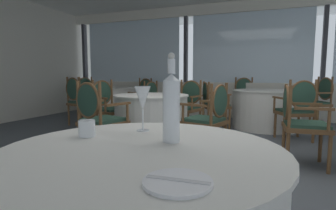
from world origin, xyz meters
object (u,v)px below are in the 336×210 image
object	(u,v)px
dining_chair_2_0	(298,118)
dining_chair_3_0	(187,102)
dining_chair_3_3	(210,114)
dining_chair_1_2	(88,93)
dining_chair_3_2	(97,114)
dining_chair_3_1	(107,104)
dining_chair_0_1	(212,101)
water_bottle	(171,106)
dining_chair_0_3	(319,98)
water_tumbler	(87,128)
side_plate	(178,182)
wine_glass	(143,99)
dining_chair_0_0	(245,95)
dining_chair_1_0	(147,99)
dining_chair_0_2	(298,106)
dining_chair_1_1	(143,93)

from	to	relation	value
dining_chair_2_0	dining_chair_3_0	world-z (taller)	dining_chair_3_0
dining_chair_3_0	dining_chair_3_3	distance (m)	1.38
dining_chair_1_2	dining_chair_3_2	world-z (taller)	dining_chair_1_2
dining_chair_3_1	dining_chair_3_3	bearing A→B (deg)	0.00
dining_chair_0_1	dining_chair_3_3	xyz separation A→B (m)	(0.31, -1.73, 0.01)
water_bottle	dining_chair_0_3	size ratio (longest dim) A/B	0.37
water_bottle	water_tumbler	world-z (taller)	water_bottle
dining_chair_0_1	dining_chair_1_2	world-z (taller)	dining_chair_1_2
side_plate	water_bottle	size ratio (longest dim) A/B	0.50
wine_glass	dining_chair_0_1	size ratio (longest dim) A/B	0.25
dining_chair_0_1	dining_chair_3_0	world-z (taller)	dining_chair_3_0
wine_glass	dining_chair_0_1	world-z (taller)	wine_glass
side_plate	wine_glass	distance (m)	0.70
dining_chair_0_3	dining_chair_1_2	bearing A→B (deg)	-21.72
side_plate	dining_chair_0_0	xyz separation A→B (m)	(-0.23, 5.79, -0.17)
dining_chair_3_0	dining_chair_3_2	size ratio (longest dim) A/B	0.99
water_bottle	dining_chair_3_2	world-z (taller)	water_bottle
water_tumbler	dining_chair_0_0	world-z (taller)	dining_chair_0_0
side_plate	dining_chair_3_1	size ratio (longest dim) A/B	0.19
water_tumbler	dining_chair_3_3	bearing A→B (deg)	86.60
water_tumbler	dining_chair_3_3	xyz separation A→B (m)	(0.13, 2.26, -0.24)
dining_chair_1_2	dining_chair_2_0	distance (m)	5.12
dining_chair_3_2	dining_chair_0_3	bearing A→B (deg)	-23.95
dining_chair_1_0	dining_chair_2_0	world-z (taller)	dining_chair_2_0
dining_chair_0_0	dining_chair_3_3	bearing A→B (deg)	-28.78
water_tumbler	dining_chair_0_1	bearing A→B (deg)	92.51
dining_chair_0_0	dining_chair_1_2	bearing A→B (deg)	-102.81
dining_chair_2_0	dining_chair_3_1	size ratio (longest dim) A/B	0.97
dining_chair_0_0	dining_chair_3_1	size ratio (longest dim) A/B	1.03
water_bottle	water_tumbler	distance (m)	0.42
dining_chair_1_2	dining_chair_1_0	bearing A→B (deg)	0.00
dining_chair_0_2	dining_chair_0_3	world-z (taller)	dining_chair_0_3
dining_chair_1_1	dining_chair_2_0	bearing A→B (deg)	64.24
side_plate	dining_chair_3_2	bearing A→B (deg)	129.65
dining_chair_0_0	dining_chair_0_3	xyz separation A→B (m)	(1.43, -0.51, 0.01)
dining_chair_0_2	dining_chair_1_2	xyz separation A→B (m)	(-4.69, 1.11, 0.01)
dining_chair_3_1	dining_chair_1_1	bearing A→B (deg)	118.50
water_tumbler	dining_chair_3_1	world-z (taller)	dining_chair_3_1
side_plate	wine_glass	world-z (taller)	wine_glass
dining_chair_1_2	dining_chair_3_3	xyz separation A→B (m)	(3.58, -2.33, -0.03)
dining_chair_0_1	dining_chair_1_1	size ratio (longest dim) A/B	0.95
dining_chair_0_1	dining_chair_1_1	xyz separation A→B (m)	(-2.06, 1.26, 0.02)
dining_chair_3_0	dining_chair_3_2	distance (m)	1.95
dining_chair_0_1	dining_chair_0_3	xyz separation A→B (m)	(1.94, 0.91, 0.05)
water_tumbler	water_bottle	bearing A→B (deg)	5.80
dining_chair_0_0	dining_chair_0_3	bearing A→B (deg)	45.06
water_bottle	dining_chair_0_1	bearing A→B (deg)	98.26
water_tumbler	dining_chair_3_2	distance (m)	1.95
dining_chair_1_1	dining_chair_3_2	world-z (taller)	dining_chair_3_2
dining_chair_0_3	dining_chair_1_1	world-z (taller)	dining_chair_0_3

